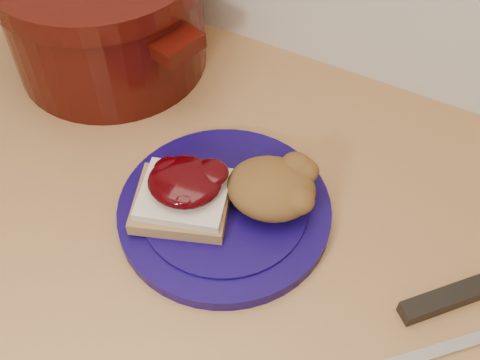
% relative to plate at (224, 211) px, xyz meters
% --- Properties ---
extents(plate, '(0.30, 0.30, 0.02)m').
position_rel_plate_xyz_m(plate, '(0.00, 0.00, 0.00)').
color(plate, '#0E0442').
rests_on(plate, wood_countertop).
extents(sandwich, '(0.13, 0.12, 0.05)m').
position_rel_plate_xyz_m(sandwich, '(-0.04, -0.02, 0.04)').
color(sandwich, olive).
rests_on(sandwich, plate).
extents(stuffing_mound, '(0.12, 0.11, 0.05)m').
position_rel_plate_xyz_m(stuffing_mound, '(0.05, 0.03, 0.04)').
color(stuffing_mound, brown).
rests_on(stuffing_mound, plate).
extents(butter_knife, '(0.13, 0.13, 0.00)m').
position_rel_plate_xyz_m(butter_knife, '(0.25, -0.06, -0.00)').
color(butter_knife, silver).
rests_on(butter_knife, wood_countertop).
extents(dutch_oven, '(0.35, 0.35, 0.18)m').
position_rel_plate_xyz_m(dutch_oven, '(-0.28, 0.17, 0.08)').
color(dutch_oven, '#330905').
rests_on(dutch_oven, wood_countertop).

